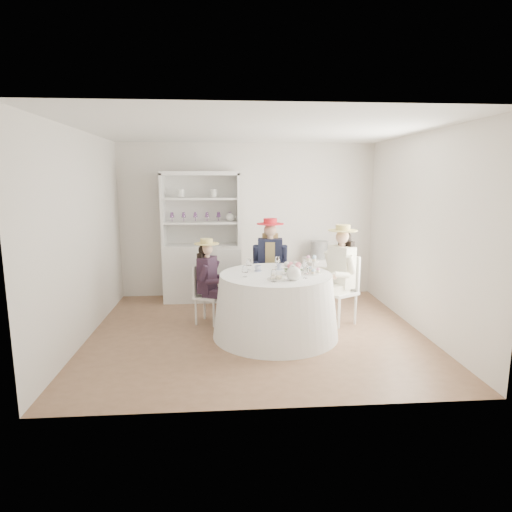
{
  "coord_description": "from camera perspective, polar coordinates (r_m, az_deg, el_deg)",
  "views": [
    {
      "loc": [
        -0.43,
        -5.6,
        2.08
      ],
      "look_at": [
        0.0,
        0.1,
        1.05
      ],
      "focal_mm": 30.0,
      "sensor_mm": 36.0,
      "label": 1
    }
  ],
  "objects": [
    {
      "name": "guest_left",
      "position": [
        6.19,
        -6.34,
        -2.7
      ],
      "size": [
        0.52,
        0.47,
        1.25
      ],
      "rotation": [
        0.0,
        0.0,
        1.16
      ],
      "color": "silver",
      "rests_on": "ground"
    },
    {
      "name": "cupcake_stand",
      "position": [
        5.69,
        7.48,
        -1.48
      ],
      "size": [
        0.25,
        0.25,
        0.23
      ],
      "rotation": [
        0.0,
        0.0,
        0.31
      ],
      "color": "white",
      "rests_on": "tea_table"
    },
    {
      "name": "guest_right",
      "position": [
        6.24,
        11.16,
        -1.67
      ],
      "size": [
        0.62,
        0.57,
        1.45
      ],
      "rotation": [
        0.0,
        0.0,
        -1.05
      ],
      "color": "silver",
      "rests_on": "ground"
    },
    {
      "name": "hutch",
      "position": [
        7.41,
        -7.18,
        0.07
      ],
      "size": [
        1.49,
        0.96,
        2.2
      ],
      "rotation": [
        0.0,
        0.0,
        -0.39
      ],
      "color": "silver",
      "rests_on": "ground"
    },
    {
      "name": "teacup_a",
      "position": [
        5.78,
        0.23,
        -1.71
      ],
      "size": [
        0.1,
        0.1,
        0.07
      ],
      "primitive_type": "imported",
      "rotation": [
        0.0,
        0.0,
        -0.17
      ],
      "color": "white",
      "rests_on": "tea_table"
    },
    {
      "name": "wall_right",
      "position": [
        6.25,
        21.14,
        2.82
      ],
      "size": [
        0.0,
        4.5,
        4.5
      ],
      "primitive_type": "plane",
      "rotation": [
        1.57,
        0.0,
        -1.57
      ],
      "color": "silver",
      "rests_on": "ground"
    },
    {
      "name": "wall_left",
      "position": [
        5.93,
        -22.18,
        2.39
      ],
      "size": [
        0.0,
        4.5,
        4.5
      ],
      "primitive_type": "plane",
      "rotation": [
        1.57,
        0.0,
        1.57
      ],
      "color": "silver",
      "rests_on": "ground"
    },
    {
      "name": "guest_mid",
      "position": [
        6.69,
        1.88,
        -0.48
      ],
      "size": [
        0.55,
        0.56,
        1.48
      ],
      "rotation": [
        0.0,
        0.0,
        -0.1
      ],
      "color": "silver",
      "rests_on": "ground"
    },
    {
      "name": "ground",
      "position": [
        5.99,
        0.07,
        -10.11
      ],
      "size": [
        4.5,
        4.5,
        0.0
      ],
      "primitive_type": "plane",
      "color": "brown",
      "rests_on": "ground"
    },
    {
      "name": "spare_chair",
      "position": [
        6.91,
        -3.43,
        -2.73
      ],
      "size": [
        0.48,
        0.48,
        1.0
      ],
      "rotation": [
        0.0,
        0.0,
        2.95
      ],
      "color": "silver",
      "rests_on": "ground"
    },
    {
      "name": "stemware_set",
      "position": [
        5.63,
        2.66,
        -1.64
      ],
      "size": [
        0.91,
        0.95,
        0.15
      ],
      "color": "white",
      "rests_on": "tea_table"
    },
    {
      "name": "flower_bowl",
      "position": [
        5.66,
        4.76,
        -2.1
      ],
      "size": [
        0.25,
        0.25,
        0.05
      ],
      "primitive_type": "imported",
      "rotation": [
        0.0,
        0.0,
        -0.13
      ],
      "color": "white",
      "rests_on": "tea_table"
    },
    {
      "name": "wall_back",
      "position": [
        7.64,
        -1.08,
        4.74
      ],
      "size": [
        4.5,
        0.0,
        4.5
      ],
      "primitive_type": "plane",
      "rotation": [
        1.57,
        0.0,
        0.0
      ],
      "color": "silver",
      "rests_on": "ground"
    },
    {
      "name": "hatbox",
      "position": [
        7.63,
        8.41,
        0.85
      ],
      "size": [
        0.37,
        0.37,
        0.3
      ],
      "primitive_type": "cylinder",
      "rotation": [
        0.0,
        0.0,
        0.25
      ],
      "color": "black",
      "rests_on": "side_table"
    },
    {
      "name": "sandwich_plate",
      "position": [
        5.33,
        2.72,
        -2.99
      ],
      "size": [
        0.23,
        0.23,
        0.05
      ],
      "rotation": [
        0.0,
        0.0,
        -0.2
      ],
      "color": "white",
      "rests_on": "tea_table"
    },
    {
      "name": "table_teapot",
      "position": [
        5.29,
        5.06,
        -2.36
      ],
      "size": [
        0.26,
        0.18,
        0.2
      ],
      "rotation": [
        0.0,
        0.0,
        0.05
      ],
      "color": "white",
      "rests_on": "tea_table"
    },
    {
      "name": "wall_front",
      "position": [
        3.7,
        2.47,
        -1.19
      ],
      "size": [
        4.5,
        0.0,
        4.5
      ],
      "primitive_type": "plane",
      "rotation": [
        -1.57,
        0.0,
        0.0
      ],
      "color": "silver",
      "rests_on": "ground"
    },
    {
      "name": "ceiling",
      "position": [
        5.65,
        0.08,
        16.52
      ],
      "size": [
        4.5,
        4.5,
        0.0
      ],
      "primitive_type": "plane",
      "rotation": [
        3.14,
        0.0,
        0.0
      ],
      "color": "white",
      "rests_on": "wall_back"
    },
    {
      "name": "flower_arrangement",
      "position": [
        5.63,
        5.03,
        -1.43
      ],
      "size": [
        0.2,
        0.2,
        0.08
      ],
      "rotation": [
        0.0,
        0.0,
        0.16
      ],
      "color": "pink",
      "rests_on": "tea_table"
    },
    {
      "name": "teacup_c",
      "position": [
        5.75,
        5.06,
        -1.8
      ],
      "size": [
        0.1,
        0.1,
        0.07
      ],
      "primitive_type": "imported",
      "rotation": [
        0.0,
        0.0,
        0.16
      ],
      "color": "white",
      "rests_on": "tea_table"
    },
    {
      "name": "side_table",
      "position": [
        7.72,
        8.32,
        -2.82
      ],
      "size": [
        0.57,
        0.57,
        0.7
      ],
      "primitive_type": "cube",
      "rotation": [
        0.0,
        0.0,
        0.31
      ],
      "color": "silver",
      "rests_on": "ground"
    },
    {
      "name": "teacup_b",
      "position": [
        5.9,
        3.1,
        -1.47
      ],
      "size": [
        0.1,
        0.1,
        0.07
      ],
      "primitive_type": "imported",
      "rotation": [
        0.0,
        0.0,
        0.4
      ],
      "color": "white",
      "rests_on": "tea_table"
    },
    {
      "name": "tea_table",
      "position": [
        5.75,
        2.61,
        -6.53
      ],
      "size": [
        1.68,
        1.68,
        0.85
      ],
      "rotation": [
        0.0,
        0.0,
        -0.09
      ],
      "color": "white",
      "rests_on": "ground"
    }
  ]
}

